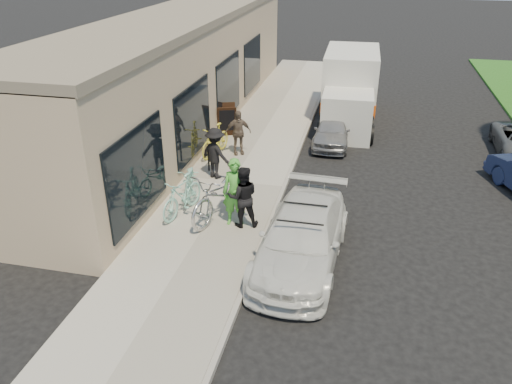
{
  "coord_description": "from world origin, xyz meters",
  "views": [
    {
      "loc": [
        1.65,
        -9.87,
        6.54
      ],
      "look_at": [
        -0.76,
        0.73,
        1.05
      ],
      "focal_mm": 35.0,
      "sensor_mm": 36.0,
      "label": 1
    }
  ],
  "objects_px": {
    "sedan_white": "(302,238)",
    "cruiser_bike_b": "(190,179)",
    "woman_rider": "(235,193)",
    "cruiser_bike_c": "(215,140)",
    "cruiser_bike_a": "(182,196)",
    "bystander_a": "(216,153)",
    "sandwich_board": "(227,120)",
    "tandem_bike": "(222,194)",
    "sedan_silver": "(332,130)",
    "bystander_b": "(238,132)",
    "man_standing": "(243,197)",
    "bike_rack": "(211,154)",
    "moving_truck": "(349,91)"
  },
  "relations": [
    {
      "from": "moving_truck",
      "to": "sedan_white",
      "type": "bearing_deg",
      "value": -93.61
    },
    {
      "from": "sedan_white",
      "to": "man_standing",
      "type": "relative_size",
      "value": 2.79
    },
    {
      "from": "sandwich_board",
      "to": "woman_rider",
      "type": "distance_m",
      "value": 6.48
    },
    {
      "from": "sedan_silver",
      "to": "cruiser_bike_b",
      "type": "relative_size",
      "value": 1.92
    },
    {
      "from": "tandem_bike",
      "to": "man_standing",
      "type": "distance_m",
      "value": 0.72
    },
    {
      "from": "sedan_white",
      "to": "bystander_b",
      "type": "distance_m",
      "value": 6.28
    },
    {
      "from": "tandem_bike",
      "to": "bystander_a",
      "type": "height_order",
      "value": "bystander_a"
    },
    {
      "from": "cruiser_bike_b",
      "to": "sedan_white",
      "type": "bearing_deg",
      "value": -49.52
    },
    {
      "from": "cruiser_bike_c",
      "to": "sedan_white",
      "type": "bearing_deg",
      "value": -42.48
    },
    {
      "from": "sandwich_board",
      "to": "woman_rider",
      "type": "bearing_deg",
      "value": -91.86
    },
    {
      "from": "sedan_white",
      "to": "cruiser_bike_a",
      "type": "xyz_separation_m",
      "value": [
        -3.29,
        1.28,
        0.04
      ]
    },
    {
      "from": "sedan_white",
      "to": "woman_rider",
      "type": "distance_m",
      "value": 2.14
    },
    {
      "from": "sedan_white",
      "to": "man_standing",
      "type": "distance_m",
      "value": 1.94
    },
    {
      "from": "cruiser_bike_b",
      "to": "man_standing",
      "type": "bearing_deg",
      "value": -51.4
    },
    {
      "from": "tandem_bike",
      "to": "woman_rider",
      "type": "xyz_separation_m",
      "value": [
        0.44,
        -0.3,
        0.23
      ]
    },
    {
      "from": "sedan_white",
      "to": "cruiser_bike_b",
      "type": "distance_m",
      "value": 4.27
    },
    {
      "from": "moving_truck",
      "to": "bystander_b",
      "type": "height_order",
      "value": "moving_truck"
    },
    {
      "from": "tandem_bike",
      "to": "bystander_b",
      "type": "bearing_deg",
      "value": 117.58
    },
    {
      "from": "sandwich_board",
      "to": "woman_rider",
      "type": "xyz_separation_m",
      "value": [
        1.97,
        -6.16,
        0.3
      ]
    },
    {
      "from": "cruiser_bike_b",
      "to": "bystander_b",
      "type": "distance_m",
      "value": 3.17
    },
    {
      "from": "tandem_bike",
      "to": "bystander_a",
      "type": "relative_size",
      "value": 1.59
    },
    {
      "from": "sandwich_board",
      "to": "tandem_bike",
      "type": "distance_m",
      "value": 6.06
    },
    {
      "from": "sedan_silver",
      "to": "moving_truck",
      "type": "xyz_separation_m",
      "value": [
        0.37,
        2.86,
        0.67
      ]
    },
    {
      "from": "sandwich_board",
      "to": "cruiser_bike_c",
      "type": "distance_m",
      "value": 1.91
    },
    {
      "from": "bike_rack",
      "to": "cruiser_bike_c",
      "type": "bearing_deg",
      "value": 99.81
    },
    {
      "from": "moving_truck",
      "to": "cruiser_bike_a",
      "type": "relative_size",
      "value": 3.21
    },
    {
      "from": "bike_rack",
      "to": "bystander_a",
      "type": "height_order",
      "value": "bystander_a"
    },
    {
      "from": "cruiser_bike_b",
      "to": "bystander_a",
      "type": "xyz_separation_m",
      "value": [
        0.4,
        1.15,
        0.36
      ]
    },
    {
      "from": "sedan_white",
      "to": "woman_rider",
      "type": "xyz_separation_m",
      "value": [
        -1.81,
        1.06,
        0.4
      ]
    },
    {
      "from": "woman_rider",
      "to": "bystander_a",
      "type": "xyz_separation_m",
      "value": [
        -1.28,
        2.54,
        -0.1
      ]
    },
    {
      "from": "sedan_silver",
      "to": "bystander_b",
      "type": "bearing_deg",
      "value": -145.57
    },
    {
      "from": "sandwich_board",
      "to": "tandem_bike",
      "type": "relative_size",
      "value": 0.45
    },
    {
      "from": "tandem_bike",
      "to": "cruiser_bike_c",
      "type": "distance_m",
      "value": 4.2
    },
    {
      "from": "cruiser_bike_a",
      "to": "cruiser_bike_b",
      "type": "distance_m",
      "value": 1.19
    },
    {
      "from": "sandwich_board",
      "to": "man_standing",
      "type": "distance_m",
      "value": 6.56
    },
    {
      "from": "sandwich_board",
      "to": "cruiser_bike_a",
      "type": "distance_m",
      "value": 5.97
    },
    {
      "from": "woman_rider",
      "to": "man_standing",
      "type": "relative_size",
      "value": 1.11
    },
    {
      "from": "sedan_white",
      "to": "bystander_b",
      "type": "xyz_separation_m",
      "value": [
        -2.92,
        5.55,
        0.27
      ]
    },
    {
      "from": "cruiser_bike_c",
      "to": "bystander_b",
      "type": "height_order",
      "value": "bystander_b"
    },
    {
      "from": "cruiser_bike_a",
      "to": "bystander_a",
      "type": "height_order",
      "value": "bystander_a"
    },
    {
      "from": "cruiser_bike_a",
      "to": "bystander_b",
      "type": "bearing_deg",
      "value": 99.15
    },
    {
      "from": "moving_truck",
      "to": "bystander_a",
      "type": "distance_m",
      "value": 7.66
    },
    {
      "from": "bystander_a",
      "to": "bystander_b",
      "type": "bearing_deg",
      "value": -68.58
    },
    {
      "from": "man_standing",
      "to": "bystander_a",
      "type": "relative_size",
      "value": 1.02
    },
    {
      "from": "sedan_white",
      "to": "tandem_bike",
      "type": "relative_size",
      "value": 1.79
    },
    {
      "from": "sandwich_board",
      "to": "bystander_b",
      "type": "height_order",
      "value": "bystander_b"
    },
    {
      "from": "bike_rack",
      "to": "bystander_a",
      "type": "distance_m",
      "value": 0.82
    },
    {
      "from": "tandem_bike",
      "to": "bystander_a",
      "type": "distance_m",
      "value": 2.4
    },
    {
      "from": "cruiser_bike_a",
      "to": "bystander_a",
      "type": "xyz_separation_m",
      "value": [
        0.2,
        2.32,
        0.26
      ]
    },
    {
      "from": "sandwich_board",
      "to": "sedan_white",
      "type": "distance_m",
      "value": 8.15
    }
  ]
}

